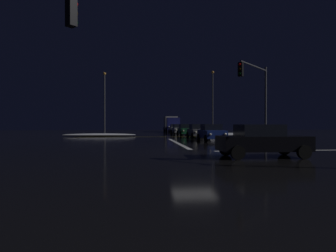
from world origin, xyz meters
TOP-DOWN VIEW (x-y plane):
  - ground at (0.00, 0.00)m, footprint 120.00×120.00m
  - stop_line_north at (0.00, 7.47)m, footprint 0.35×12.73m
  - centre_line_ns at (0.00, 19.07)m, footprint 22.00×0.15m
  - crosswalk_bar_east at (7.57, 0.00)m, footprint 12.73×0.40m
  - snow_bank_left_curb at (-8.27, 20.98)m, footprint 9.25×1.50m
  - snow_bank_right_curb at (8.27, 17.27)m, footprint 11.38×1.50m
  - sedan_blue at (3.45, 9.53)m, footprint 2.02×4.33m
  - sedan_gray at (3.43, 15.79)m, footprint 2.02×4.33m
  - sedan_green at (3.07, 22.06)m, footprint 2.02×4.33m
  - sedan_silver at (2.85, 27.55)m, footprint 2.02×4.33m
  - sedan_white at (3.09, 34.31)m, footprint 2.02×4.33m
  - box_truck at (3.13, 40.90)m, footprint 2.68×8.28m
  - sedan_black_crossing at (2.70, -3.18)m, footprint 4.33×2.02m
  - traffic_signal_ne at (6.40, 6.40)m, footprint 3.85×3.85m
  - traffic_signal_sw at (-6.94, -6.94)m, footprint 2.58×2.58m
  - streetlamp_right_far at (8.57, 29.07)m, footprint 0.44×0.44m
  - streetlamp_left_far at (-8.57, 29.07)m, footprint 0.44×0.44m

SIDE VIEW (x-z plane):
  - ground at x=0.00m, z-range -0.10..0.00m
  - stop_line_north at x=0.00m, z-range 0.00..0.01m
  - centre_line_ns at x=0.00m, z-range 0.00..0.01m
  - crosswalk_bar_east at x=7.57m, z-range 0.00..0.01m
  - snow_bank_left_curb at x=-8.27m, z-range 0.00..0.38m
  - snow_bank_right_curb at x=8.27m, z-range 0.00..0.52m
  - sedan_blue at x=3.45m, z-range 0.02..1.59m
  - sedan_gray at x=3.43m, z-range 0.02..1.59m
  - sedan_green at x=3.07m, z-range 0.02..1.59m
  - sedan_silver at x=2.85m, z-range 0.02..1.59m
  - sedan_white at x=3.09m, z-range 0.02..1.59m
  - sedan_black_crossing at x=2.70m, z-range 0.02..1.59m
  - box_truck at x=3.13m, z-range 0.17..3.25m
  - traffic_signal_sw at x=-6.94m, z-range 1.18..7.79m
  - traffic_signal_ne at x=6.40m, z-range 1.29..7.87m
  - streetlamp_left_far at x=-8.57m, z-range 0.70..10.32m
  - streetlamp_right_far at x=8.57m, z-range 0.71..10.86m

